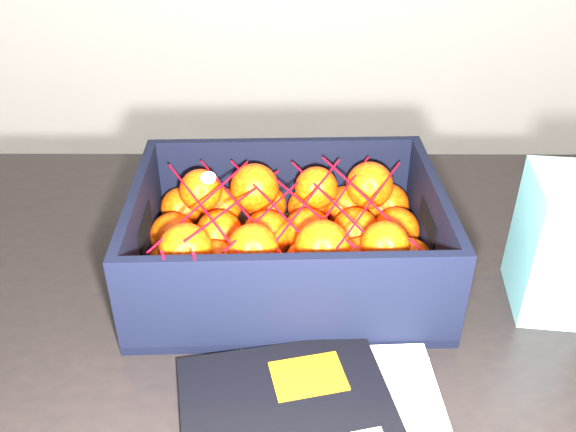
{
  "coord_description": "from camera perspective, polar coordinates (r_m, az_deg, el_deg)",
  "views": [
    {
      "loc": [
        0.26,
        -0.26,
        1.26
      ],
      "look_at": [
        0.28,
        0.36,
        0.86
      ],
      "focal_mm": 38.74,
      "sensor_mm": 36.0,
      "label": 1
    }
  ],
  "objects": [
    {
      "name": "table",
      "position": [
        0.85,
        0.22,
        -12.79
      ],
      "size": [
        1.23,
        0.84,
        0.75
      ],
      "color": "black",
      "rests_on": "ground"
    },
    {
      "name": "produce_crate",
      "position": [
        0.8,
        -0.07,
        -2.97
      ],
      "size": [
        0.38,
        0.29,
        0.13
      ],
      "color": "olive",
      "rests_on": "table"
    },
    {
      "name": "clementine_heap",
      "position": [
        0.79,
        -0.07,
        -2.16
      ],
      "size": [
        0.36,
        0.27,
        0.11
      ],
      "color": "#FF4105",
      "rests_on": "produce_crate"
    },
    {
      "name": "mesh_net",
      "position": [
        0.75,
        -0.76,
        0.65
      ],
      "size": [
        0.31,
        0.25,
        0.09
      ],
      "color": "red",
      "rests_on": "clementine_heap"
    },
    {
      "name": "retail_carton",
      "position": [
        0.8,
        23.27,
        -2.31
      ],
      "size": [
        0.09,
        0.12,
        0.17
      ],
      "primitive_type": "cube",
      "rotation": [
        0.0,
        0.0,
        -0.15
      ],
      "color": "white",
      "rests_on": "table"
    }
  ]
}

